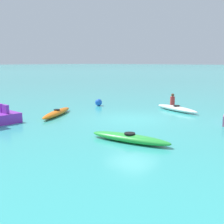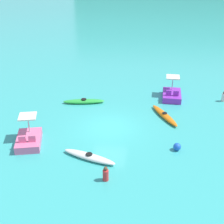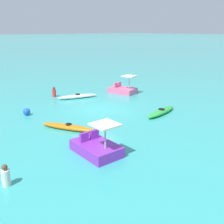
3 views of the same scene
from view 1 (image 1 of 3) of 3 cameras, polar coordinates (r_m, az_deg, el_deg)
The scene contains 6 objects.
ground_plane at distance 15.23m, azimuth 4.20°, elevation -1.43°, with size 600.00×600.00×0.00m, color #38ADA8.
kayak_green at distance 10.84m, azimuth 3.63°, elevation -5.36°, with size 3.43×1.25×0.37m.
kayak_white at distance 18.05m, azimuth 13.09°, elevation 0.69°, with size 3.45×1.64×0.37m.
kayak_orange at distance 16.42m, azimuth -11.24°, elevation -0.17°, with size 2.18×3.41×0.37m.
buoy_blue at distance 19.74m, azimuth -2.77°, elevation 1.99°, with size 0.49×0.49×0.49m, color blue.
person_near_shore at distance 20.14m, azimuth 12.29°, elevation 2.34°, with size 0.34×0.34×0.88m.
Camera 1 is at (-8.87, 11.99, 3.07)m, focal length 44.60 mm.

